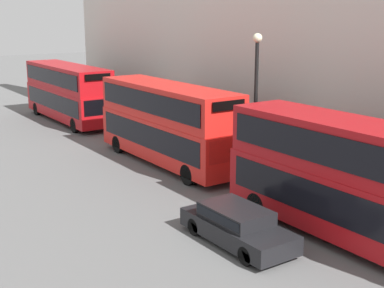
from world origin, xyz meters
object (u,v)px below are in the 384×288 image
bus_leading (351,177)px  car_hatchback (237,224)px  pedestrian (254,159)px  bus_third_in_queue (68,91)px  bus_second_in_queue (167,121)px

bus_leading → car_hatchback: size_ratio=2.25×
bus_leading → car_hatchback: 4.31m
bus_leading → pedestrian: bus_leading is taller
bus_leading → bus_third_in_queue: bearing=90.0°
bus_second_in_queue → bus_third_in_queue: 14.08m
bus_leading → pedestrian: 8.77m
bus_second_in_queue → bus_third_in_queue: (-0.00, 14.08, -0.04)m
bus_leading → bus_third_in_queue: size_ratio=0.93×
bus_second_in_queue → car_hatchback: bearing=-108.6°
car_hatchback → pedestrian: (6.06, 6.14, 0.03)m
bus_second_in_queue → pedestrian: bearing=-56.1°
bus_second_in_queue → pedestrian: bus_second_in_queue is taller
bus_leading → pedestrian: (2.66, 8.19, -1.65)m
bus_second_in_queue → bus_third_in_queue: bearing=90.0°
bus_second_in_queue → pedestrian: (2.66, -3.96, -1.62)m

